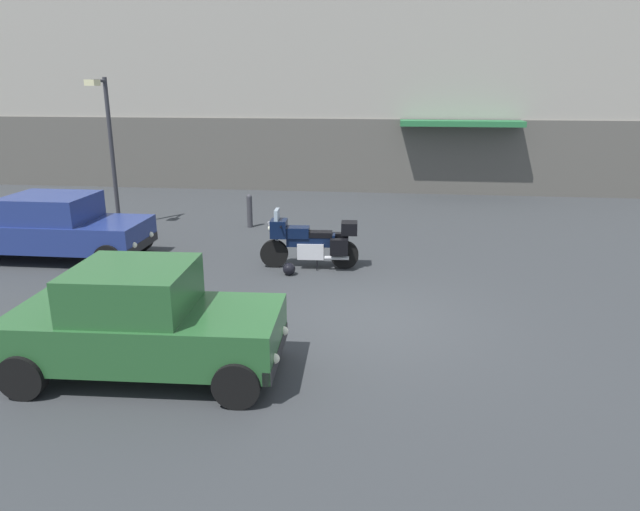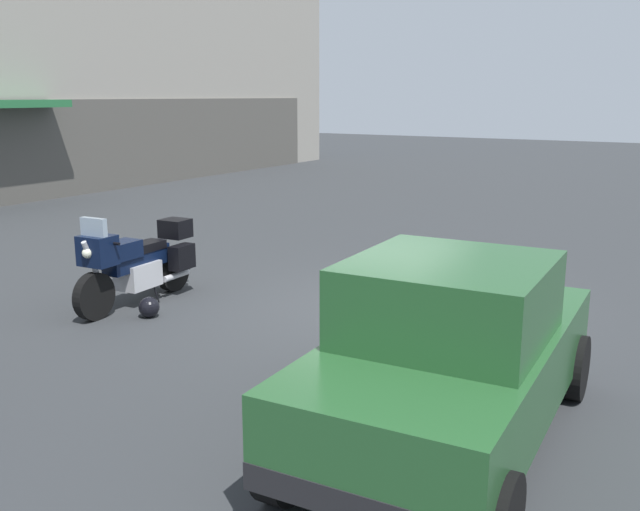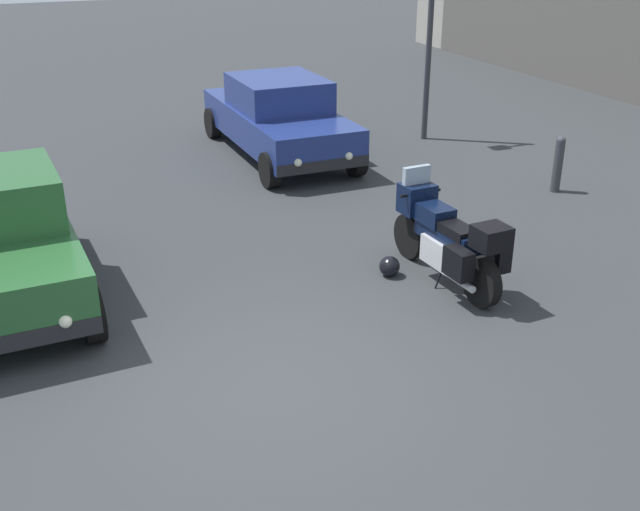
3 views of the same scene
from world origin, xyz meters
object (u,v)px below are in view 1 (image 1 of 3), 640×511
object	(u,v)px
streetlamp_curbside	(108,137)
bollard_curbside	(250,210)
car_sedan_far	(52,227)
car_hatchback_near	(144,322)
helmet	(289,269)
motorcycle	(311,242)

from	to	relation	value
streetlamp_curbside	bollard_curbside	bearing A→B (deg)	8.12
car_sedan_far	streetlamp_curbside	bearing A→B (deg)	88.70
car_hatchback_near	helmet	bearing A→B (deg)	72.35
helmet	car_sedan_far	xyz separation A→B (m)	(-5.84, 0.55, 0.64)
helmet	streetlamp_curbside	xyz separation A→B (m)	(-5.80, 3.70, 2.49)
helmet	car_hatchback_near	xyz separation A→B (m)	(-1.25, -4.72, 0.67)
motorcycle	streetlamp_curbside	distance (m)	7.23
motorcycle	car_hatchback_near	distance (m)	5.57
helmet	car_sedan_far	world-z (taller)	car_sedan_far
motorcycle	car_hatchback_near	xyz separation A→B (m)	(-1.66, -5.32, 0.19)
car_hatchback_near	streetlamp_curbside	world-z (taller)	streetlamp_curbside
motorcycle	streetlamp_curbside	size ratio (longest dim) A/B	0.53
motorcycle	helmet	size ratio (longest dim) A/B	8.09
helmet	car_hatchback_near	size ratio (longest dim) A/B	0.07
streetlamp_curbside	motorcycle	bearing A→B (deg)	-26.53
helmet	car_hatchback_near	world-z (taller)	car_hatchback_near
car_hatchback_near	car_sedan_far	size ratio (longest dim) A/B	0.86
motorcycle	bollard_curbside	distance (m)	4.34
motorcycle	car_sedan_far	distance (m)	6.25
streetlamp_curbside	helmet	bearing A→B (deg)	-32.52
motorcycle	helmet	world-z (taller)	motorcycle
motorcycle	car_sedan_far	world-z (taller)	car_sedan_far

